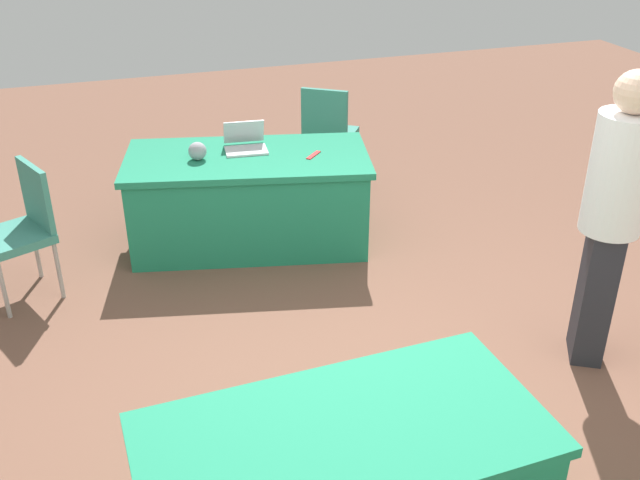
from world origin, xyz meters
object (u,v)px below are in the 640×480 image
at_px(chair_aisle, 328,130).
at_px(person_attendee_browsing, 613,208).
at_px(laptop_silver, 246,145).
at_px(yarn_ball, 197,151).
at_px(table_foreground, 249,199).
at_px(scissors_red, 313,155).
at_px(chair_tucked_left, 22,225).

xyz_separation_m(chair_aisle, person_attendee_browsing, (-0.69, 2.97, 0.45)).
distance_m(person_attendee_browsing, laptop_silver, 2.77).
xyz_separation_m(person_attendee_browsing, yarn_ball, (2.00, -2.15, -0.21)).
xyz_separation_m(table_foreground, scissors_red, (-0.48, 0.15, 0.37)).
relative_size(yarn_ball, scissors_red, 0.76).
xyz_separation_m(chair_aisle, yarn_ball, (1.31, 0.82, 0.25)).
height_order(chair_aisle, scissors_red, chair_aisle).
bearing_deg(laptop_silver, chair_tucked_left, 20.24).
bearing_deg(table_foreground, scissors_red, 162.27).
bearing_deg(table_foreground, chair_tucked_left, 10.22).
height_order(person_attendee_browsing, scissors_red, person_attendee_browsing).
height_order(chair_tucked_left, chair_aisle, chair_aisle).
bearing_deg(table_foreground, yarn_ball, -5.12).
bearing_deg(chair_tucked_left, chair_aisle, -89.56).
bearing_deg(laptop_silver, person_attendee_browsing, 131.40).
relative_size(chair_aisle, laptop_silver, 2.79).
xyz_separation_m(person_attendee_browsing, laptop_silver, (1.61, -2.25, -0.23)).
height_order(chair_tucked_left, laptop_silver, chair_tucked_left).
bearing_deg(chair_aisle, yarn_ball, -113.43).
bearing_deg(person_attendee_browsing, table_foreground, -112.52).
xyz_separation_m(table_foreground, person_attendee_browsing, (-1.63, 2.11, 0.64)).
bearing_deg(chair_aisle, chair_tucked_left, -121.56).
relative_size(table_foreground, chair_aisle, 2.08).
height_order(chair_aisle, laptop_silver, chair_aisle).
bearing_deg(laptop_silver, chair_aisle, -135.90).
bearing_deg(yarn_ball, scissors_red, 167.57).
bearing_deg(scissors_red, table_foreground, -63.70).
bearing_deg(yarn_ball, chair_aisle, -147.79).
bearing_deg(yarn_ball, laptop_silver, -165.70).
bearing_deg(person_attendee_browsing, yarn_ball, -107.23).
bearing_deg(chair_tucked_left, scissors_red, -109.85).
bearing_deg(person_attendee_browsing, chair_aisle, -137.10).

